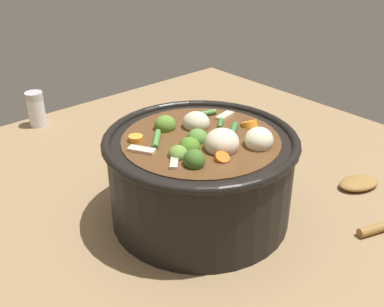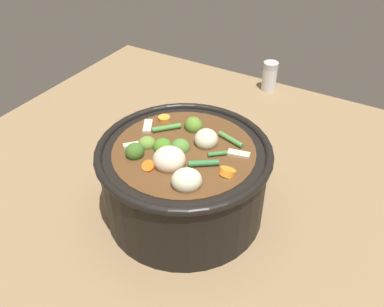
{
  "view_description": "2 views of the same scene",
  "coord_description": "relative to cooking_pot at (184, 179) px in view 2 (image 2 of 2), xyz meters",
  "views": [
    {
      "loc": [
        -0.42,
        -0.45,
        0.44
      ],
      "look_at": [
        -0.01,
        0.0,
        0.12
      ],
      "focal_mm": 43.4,
      "sensor_mm": 36.0,
      "label": 1
    },
    {
      "loc": [
        0.28,
        -0.46,
        0.54
      ],
      "look_at": [
        0.01,
        0.0,
        0.13
      ],
      "focal_mm": 38.86,
      "sensor_mm": 36.0,
      "label": 2
    }
  ],
  "objects": [
    {
      "name": "ground_plane",
      "position": [
        -0.0,
        0.0,
        -0.08
      ],
      "size": [
        1.1,
        1.1,
        0.0
      ],
      "primitive_type": "plane",
      "color": "#8C704C"
    },
    {
      "name": "cooking_pot",
      "position": [
        0.0,
        0.0,
        0.0
      ],
      "size": [
        0.29,
        0.29,
        0.17
      ],
      "color": "black",
      "rests_on": "ground_plane"
    },
    {
      "name": "salt_shaker",
      "position": [
        -0.04,
        0.5,
        -0.04
      ],
      "size": [
        0.04,
        0.04,
        0.08
      ],
      "color": "silver",
      "rests_on": "ground_plane"
    }
  ]
}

